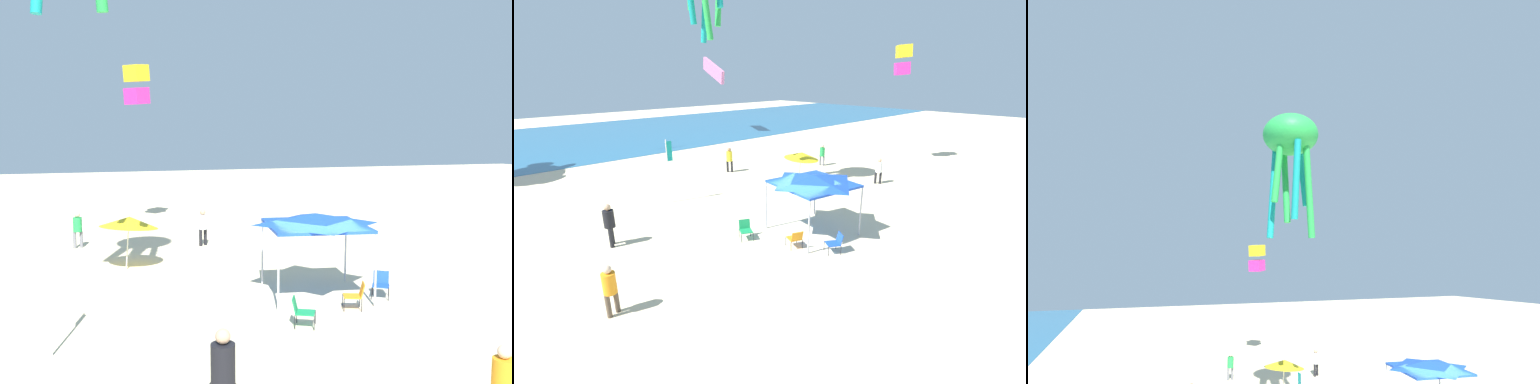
{
  "view_description": "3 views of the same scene",
  "coord_description": "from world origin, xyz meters",
  "views": [
    {
      "loc": [
        -15.75,
        7.14,
        5.34
      ],
      "look_at": [
        0.59,
        1.92,
        3.47
      ],
      "focal_mm": 39.17,
      "sensor_mm": 36.0,
      "label": 1
    },
    {
      "loc": [
        -10.97,
        -9.49,
        6.9
      ],
      "look_at": [
        0.65,
        2.6,
        1.26
      ],
      "focal_mm": 24.69,
      "sensor_mm": 36.0,
      "label": 2
    },
    {
      "loc": [
        -15.83,
        14.01,
        7.32
      ],
      "look_at": [
        0.98,
        7.37,
        10.68
      ],
      "focal_mm": 27.65,
      "sensor_mm": 36.0,
      "label": 3
    }
  ],
  "objects": [
    {
      "name": "person_far_stroller",
      "position": [
        9.61,
        1.65,
        1.0
      ],
      "size": [
        0.41,
        0.41,
        1.71
      ],
      "rotation": [
        0.0,
        0.0,
        2.12
      ],
      "color": "black",
      "rests_on": "ground"
    },
    {
      "name": "canopy_tent",
      "position": [
        0.67,
        -0.14,
        2.47
      ],
      "size": [
        3.51,
        3.53,
        2.71
      ],
      "rotation": [
        0.0,
        0.0,
        -0.16
      ],
      "color": "#B7B7BC",
      "rests_on": "ground"
    },
    {
      "name": "kite_octopus_green",
      "position": [
        0.5,
        7.23,
        13.03
      ],
      "size": [
        2.61,
        2.61,
        5.8
      ],
      "rotation": [
        0.0,
        0.0,
        1.99
      ],
      "color": "green"
    },
    {
      "name": "kite_box_yellow",
      "position": [
        15.82,
        3.93,
        7.9
      ],
      "size": [
        1.46,
        1.47,
        2.21
      ],
      "rotation": [
        0.0,
        0.0,
        3.83
      ],
      "color": "yellow"
    },
    {
      "name": "beach_umbrella",
      "position": [
        6.13,
        5.32,
        1.84
      ],
      "size": [
        2.3,
        2.3,
        2.2
      ],
      "color": "silver",
      "rests_on": "ground"
    },
    {
      "name": "person_kite_handler",
      "position": [
        10.8,
        7.25,
        0.98
      ],
      "size": [
        0.4,
        0.44,
        1.67
      ],
      "rotation": [
        0.0,
        0.0,
        4.95
      ],
      "color": "slate",
      "rests_on": "ground"
    }
  ]
}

